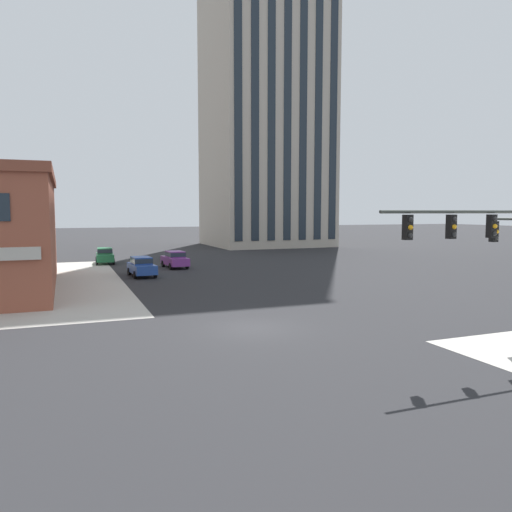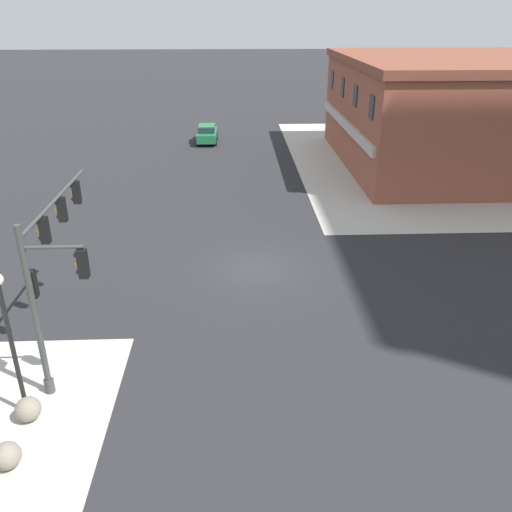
% 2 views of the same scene
% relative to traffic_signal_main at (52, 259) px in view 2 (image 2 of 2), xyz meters
% --- Properties ---
extents(ground_plane, '(320.00, 320.00, 0.00)m').
position_rel_traffic_signal_main_xyz_m(ground_plane, '(-7.35, 7.06, -4.08)').
color(ground_plane, '#262628').
extents(sidewalk_far_corner, '(32.00, 32.00, 0.02)m').
position_rel_traffic_signal_main_xyz_m(sidewalk_far_corner, '(-27.35, 27.06, -4.08)').
color(sidewalk_far_corner, '#B7B2A8').
rests_on(sidewalk_far_corner, ground).
extents(traffic_signal_main, '(7.27, 2.09, 5.96)m').
position_rel_traffic_signal_main_xyz_m(traffic_signal_main, '(0.00, 0.00, 0.00)').
color(traffic_signal_main, '#383D38').
rests_on(traffic_signal_main, ground).
extents(bollard_sphere_curb_a, '(0.78, 0.78, 0.78)m').
position_rel_traffic_signal_main_xyz_m(bollard_sphere_curb_a, '(2.97, -0.42, -3.69)').
color(bollard_sphere_curb_a, gray).
rests_on(bollard_sphere_curb_a, ground).
extents(bollard_sphere_curb_b, '(0.78, 0.78, 0.78)m').
position_rel_traffic_signal_main_xyz_m(bollard_sphere_curb_b, '(4.85, -0.35, -3.69)').
color(bollard_sphere_curb_b, gray).
rests_on(bollard_sphere_curb_b, ground).
extents(street_lamp_corner_near, '(0.36, 0.36, 4.89)m').
position_rel_traffic_signal_main_xyz_m(street_lamp_corner_near, '(2.65, -0.61, -0.97)').
color(street_lamp_corner_near, black).
rests_on(street_lamp_corner_near, ground).
extents(car_main_southbound_near, '(4.41, 1.90, 1.68)m').
position_rel_traffic_signal_main_xyz_m(car_main_southbound_near, '(-34.69, 3.51, -3.16)').
color(car_main_southbound_near, '#1E6B3D').
rests_on(car_main_southbound_near, ground).
extents(storefront_block_near_corner, '(20.32, 20.39, 8.32)m').
position_rel_traffic_signal_main_xyz_m(storefront_block_near_corner, '(-26.31, 25.02, 0.09)').
color(storefront_block_near_corner, brown).
rests_on(storefront_block_near_corner, ground).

